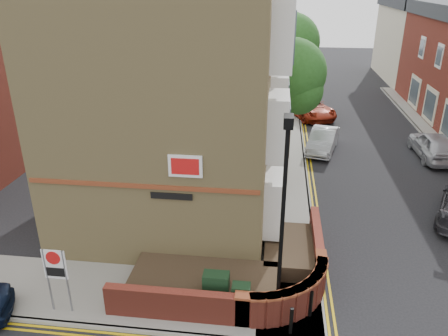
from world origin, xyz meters
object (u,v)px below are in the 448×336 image
at_px(lamppost, 282,222).
at_px(utility_cabinet_large, 216,290).
at_px(zone_sign, 56,269).
at_px(silver_car_near, 323,140).

relative_size(lamppost, utility_cabinet_large, 5.25).
xyz_separation_m(lamppost, zone_sign, (-6.60, -0.70, -1.70)).
bearing_deg(lamppost, utility_cabinet_large, 176.99).
distance_m(utility_cabinet_large, silver_car_near, 15.08).
distance_m(lamppost, silver_car_near, 14.98).
relative_size(utility_cabinet_large, zone_sign, 0.55).
relative_size(lamppost, zone_sign, 2.86).
bearing_deg(silver_car_near, utility_cabinet_large, -93.35).
distance_m(lamppost, zone_sign, 6.85).
bearing_deg(utility_cabinet_large, lamppost, -3.01).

